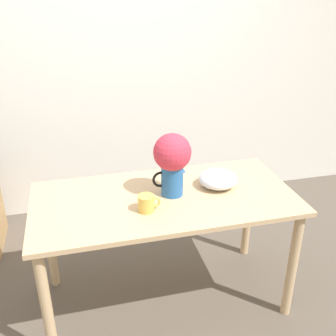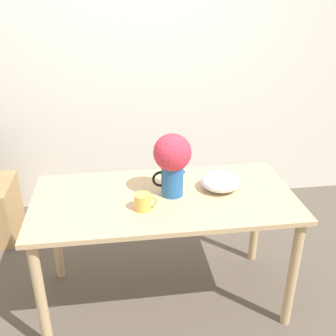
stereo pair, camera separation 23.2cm
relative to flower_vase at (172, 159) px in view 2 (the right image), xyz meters
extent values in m
plane|color=brown|center=(-0.08, -0.25, -1.03)|extent=(12.00, 12.00, 0.00)
cube|color=silver|center=(-0.08, 1.38, 0.27)|extent=(8.00, 0.05, 2.60)
cube|color=tan|center=(-0.05, -0.02, -0.25)|extent=(1.59, 0.77, 0.03)
cylinder|color=tan|center=(-0.78, -0.35, -0.65)|extent=(0.06, 0.06, 0.77)
cylinder|color=tan|center=(0.68, -0.35, -0.65)|extent=(0.06, 0.06, 0.77)
cylinder|color=tan|center=(-0.78, 0.30, -0.65)|extent=(0.06, 0.06, 0.77)
cylinder|color=tan|center=(0.68, 0.30, -0.65)|extent=(0.06, 0.06, 0.77)
cylinder|color=#235B9E|center=(0.00, 0.00, -0.13)|extent=(0.13, 0.13, 0.20)
cone|color=#235B9E|center=(0.06, 0.00, -0.07)|extent=(0.05, 0.05, 0.05)
torus|color=black|center=(-0.07, 0.00, -0.12)|extent=(0.10, 0.02, 0.10)
sphere|color=#3D7033|center=(0.00, 0.00, 0.00)|extent=(0.17, 0.17, 0.17)
sphere|color=#CC3347|center=(0.00, 0.00, 0.04)|extent=(0.22, 0.22, 0.22)
cylinder|color=gold|center=(-0.19, -0.15, -0.19)|extent=(0.09, 0.09, 0.10)
torus|color=gold|center=(-0.14, -0.15, -0.19)|extent=(0.07, 0.01, 0.07)
ellipsoid|color=silver|center=(0.31, 0.03, -0.18)|extent=(0.24, 0.24, 0.10)
camera|label=1|loc=(-0.54, -2.03, 0.94)|focal=42.00mm
camera|label=2|loc=(-0.31, -2.08, 0.94)|focal=42.00mm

